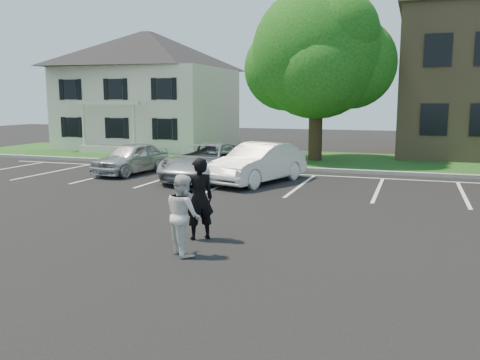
{
  "coord_description": "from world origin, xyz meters",
  "views": [
    {
      "loc": [
        3.96,
        -10.46,
        3.16
      ],
      "look_at": [
        0.0,
        1.0,
        1.25
      ],
      "focal_mm": 38.0,
      "sensor_mm": 36.0,
      "label": 1
    }
  ],
  "objects_px": {
    "man_white_shirt": "(183,215)",
    "car_silver_west": "(131,158)",
    "tree": "(319,56)",
    "man_black_suit": "(199,199)",
    "car_silver_minivan": "(207,161)",
    "car_white_sedan": "(259,163)",
    "house": "(149,90)"
  },
  "relations": [
    {
      "from": "man_white_shirt",
      "to": "car_silver_west",
      "type": "distance_m",
      "value": 12.25
    },
    {
      "from": "tree",
      "to": "man_black_suit",
      "type": "xyz_separation_m",
      "value": [
        0.22,
        -15.78,
        -4.41
      ]
    },
    {
      "from": "tree",
      "to": "car_silver_minivan",
      "type": "xyz_separation_m",
      "value": [
        -3.05,
        -7.49,
        -4.62
      ]
    },
    {
      "from": "man_black_suit",
      "to": "car_white_sedan",
      "type": "bearing_deg",
      "value": -122.97
    },
    {
      "from": "car_silver_west",
      "to": "man_black_suit",
      "type": "bearing_deg",
      "value": -43.46
    },
    {
      "from": "car_silver_west",
      "to": "car_silver_minivan",
      "type": "bearing_deg",
      "value": 0.8
    },
    {
      "from": "house",
      "to": "car_silver_west",
      "type": "bearing_deg",
      "value": -64.68
    },
    {
      "from": "man_white_shirt",
      "to": "car_silver_minivan",
      "type": "height_order",
      "value": "man_white_shirt"
    },
    {
      "from": "man_black_suit",
      "to": "car_white_sedan",
      "type": "xyz_separation_m",
      "value": [
        -1.07,
        8.14,
        -0.18
      ]
    },
    {
      "from": "car_silver_minivan",
      "to": "house",
      "type": "bearing_deg",
      "value": 129.53
    },
    {
      "from": "car_silver_minivan",
      "to": "tree",
      "type": "bearing_deg",
      "value": 69.59
    },
    {
      "from": "house",
      "to": "car_silver_minivan",
      "type": "relative_size",
      "value": 1.98
    },
    {
      "from": "tree",
      "to": "car_silver_west",
      "type": "relative_size",
      "value": 2.21
    },
    {
      "from": "tree",
      "to": "car_silver_west",
      "type": "bearing_deg",
      "value": -134.1
    },
    {
      "from": "man_black_suit",
      "to": "car_white_sedan",
      "type": "height_order",
      "value": "man_black_suit"
    },
    {
      "from": "house",
      "to": "car_silver_west",
      "type": "distance_m",
      "value": 12.88
    },
    {
      "from": "car_silver_west",
      "to": "man_white_shirt",
      "type": "bearing_deg",
      "value": -46.32
    },
    {
      "from": "house",
      "to": "car_white_sedan",
      "type": "xyz_separation_m",
      "value": [
        11.31,
        -11.89,
        -3.07
      ]
    },
    {
      "from": "car_silver_minivan",
      "to": "car_silver_west",
      "type": "bearing_deg",
      "value": 174.83
    },
    {
      "from": "man_black_suit",
      "to": "car_white_sedan",
      "type": "relative_size",
      "value": 0.41
    },
    {
      "from": "tree",
      "to": "car_silver_minivan",
      "type": "height_order",
      "value": "tree"
    },
    {
      "from": "car_silver_west",
      "to": "car_silver_minivan",
      "type": "xyz_separation_m",
      "value": [
        3.77,
        -0.46,
        0.05
      ]
    },
    {
      "from": "man_white_shirt",
      "to": "car_silver_minivan",
      "type": "relative_size",
      "value": 0.32
    },
    {
      "from": "man_white_shirt",
      "to": "car_silver_minivan",
      "type": "distance_m",
      "value": 10.06
    },
    {
      "from": "house",
      "to": "man_white_shirt",
      "type": "xyz_separation_m",
      "value": [
        12.54,
        -21.2,
        -2.99
      ]
    },
    {
      "from": "man_white_shirt",
      "to": "car_white_sedan",
      "type": "relative_size",
      "value": 0.36
    },
    {
      "from": "tree",
      "to": "car_white_sedan",
      "type": "distance_m",
      "value": 8.95
    },
    {
      "from": "car_white_sedan",
      "to": "man_white_shirt",
      "type": "bearing_deg",
      "value": -64.56
    },
    {
      "from": "tree",
      "to": "man_white_shirt",
      "type": "relative_size",
      "value": 5.25
    },
    {
      "from": "house",
      "to": "man_white_shirt",
      "type": "bearing_deg",
      "value": -59.4
    },
    {
      "from": "man_black_suit",
      "to": "man_white_shirt",
      "type": "xyz_separation_m",
      "value": [
        0.16,
        -1.17,
        -0.1
      ]
    },
    {
      "from": "man_black_suit",
      "to": "car_silver_west",
      "type": "height_order",
      "value": "man_black_suit"
    }
  ]
}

